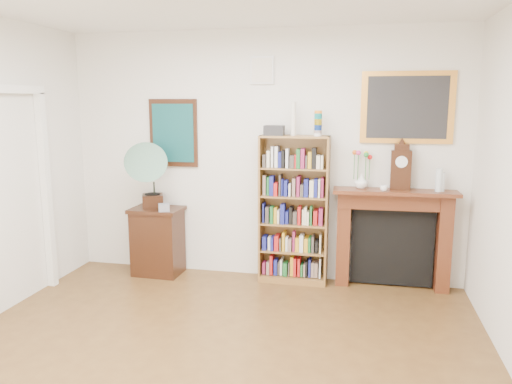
{
  "coord_description": "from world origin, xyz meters",
  "views": [
    {
      "loc": [
        1.1,
        -3.02,
        2.02
      ],
      "look_at": [
        0.12,
        1.6,
        1.15
      ],
      "focal_mm": 35.0,
      "sensor_mm": 36.0,
      "label": 1
    }
  ],
  "objects_px": {
    "gramophone": "(147,171)",
    "cd_stack": "(164,207)",
    "bottle_left": "(439,180)",
    "mantel_clock": "(401,168)",
    "flower_vase": "(361,181)",
    "bookshelf": "(294,202)",
    "bottle_right": "(442,182)",
    "fireplace": "(393,230)",
    "teacup": "(384,188)",
    "side_cabinet": "(158,241)"
  },
  "relations": [
    {
      "from": "gramophone",
      "to": "cd_stack",
      "type": "distance_m",
      "value": 0.46
    },
    {
      "from": "gramophone",
      "to": "bottle_left",
      "type": "height_order",
      "value": "gramophone"
    },
    {
      "from": "cd_stack",
      "to": "mantel_clock",
      "type": "height_order",
      "value": "mantel_clock"
    },
    {
      "from": "gramophone",
      "to": "flower_vase",
      "type": "bearing_deg",
      "value": -19.48
    },
    {
      "from": "flower_vase",
      "to": "bookshelf",
      "type": "bearing_deg",
      "value": -177.14
    },
    {
      "from": "gramophone",
      "to": "bottle_right",
      "type": "xyz_separation_m",
      "value": [
        3.21,
        0.17,
        -0.04
      ]
    },
    {
      "from": "gramophone",
      "to": "mantel_clock",
      "type": "distance_m",
      "value": 2.8
    },
    {
      "from": "flower_vase",
      "to": "bottle_left",
      "type": "height_order",
      "value": "bottle_left"
    },
    {
      "from": "gramophone",
      "to": "bottle_right",
      "type": "distance_m",
      "value": 3.21
    },
    {
      "from": "fireplace",
      "to": "teacup",
      "type": "height_order",
      "value": "teacup"
    },
    {
      "from": "mantel_clock",
      "to": "cd_stack",
      "type": "bearing_deg",
      "value": -173.3
    },
    {
      "from": "teacup",
      "to": "side_cabinet",
      "type": "bearing_deg",
      "value": 179.83
    },
    {
      "from": "bottle_left",
      "to": "bottle_right",
      "type": "xyz_separation_m",
      "value": [
        0.03,
        0.02,
        -0.02
      ]
    },
    {
      "from": "side_cabinet",
      "to": "bottle_left",
      "type": "bearing_deg",
      "value": 3.39
    },
    {
      "from": "teacup",
      "to": "bottle_left",
      "type": "relative_size",
      "value": 0.32
    },
    {
      "from": "side_cabinet",
      "to": "bottle_left",
      "type": "relative_size",
      "value": 3.31
    },
    {
      "from": "bottle_left",
      "to": "fireplace",
      "type": "bearing_deg",
      "value": 173.96
    },
    {
      "from": "fireplace",
      "to": "bottle_right",
      "type": "xyz_separation_m",
      "value": [
        0.46,
        -0.03,
        0.55
      ]
    },
    {
      "from": "gramophone",
      "to": "teacup",
      "type": "height_order",
      "value": "gramophone"
    },
    {
      "from": "bookshelf",
      "to": "fireplace",
      "type": "bearing_deg",
      "value": 3.64
    },
    {
      "from": "teacup",
      "to": "mantel_clock",
      "type": "bearing_deg",
      "value": 37.66
    },
    {
      "from": "side_cabinet",
      "to": "gramophone",
      "type": "distance_m",
      "value": 0.84
    },
    {
      "from": "gramophone",
      "to": "bottle_left",
      "type": "distance_m",
      "value": 3.18
    },
    {
      "from": "side_cabinet",
      "to": "mantel_clock",
      "type": "height_order",
      "value": "mantel_clock"
    },
    {
      "from": "cd_stack",
      "to": "flower_vase",
      "type": "xyz_separation_m",
      "value": [
        2.17,
        0.24,
        0.33
      ]
    },
    {
      "from": "bookshelf",
      "to": "cd_stack",
      "type": "xyz_separation_m",
      "value": [
        -1.45,
        -0.2,
        -0.09
      ]
    },
    {
      "from": "flower_vase",
      "to": "teacup",
      "type": "xyz_separation_m",
      "value": [
        0.23,
        -0.12,
        -0.05
      ]
    },
    {
      "from": "flower_vase",
      "to": "bottle_left",
      "type": "distance_m",
      "value": 0.79
    },
    {
      "from": "bookshelf",
      "to": "fireplace",
      "type": "relative_size",
      "value": 1.46
    },
    {
      "from": "fireplace",
      "to": "bottle_right",
      "type": "distance_m",
      "value": 0.72
    },
    {
      "from": "cd_stack",
      "to": "mantel_clock",
      "type": "bearing_deg",
      "value": 5.6
    },
    {
      "from": "bookshelf",
      "to": "bottle_right",
      "type": "relative_size",
      "value": 9.5
    },
    {
      "from": "cd_stack",
      "to": "fireplace",
      "type": "bearing_deg",
      "value": 5.96
    },
    {
      "from": "mantel_clock",
      "to": "teacup",
      "type": "xyz_separation_m",
      "value": [
        -0.17,
        -0.13,
        -0.2
      ]
    },
    {
      "from": "side_cabinet",
      "to": "bottle_right",
      "type": "distance_m",
      "value": 3.23
    },
    {
      "from": "fireplace",
      "to": "cd_stack",
      "type": "xyz_separation_m",
      "value": [
        -2.52,
        -0.26,
        0.2
      ]
    },
    {
      "from": "fireplace",
      "to": "bottle_right",
      "type": "bearing_deg",
      "value": -5.44
    },
    {
      "from": "bookshelf",
      "to": "cd_stack",
      "type": "height_order",
      "value": "bookshelf"
    },
    {
      "from": "cd_stack",
      "to": "bottle_left",
      "type": "height_order",
      "value": "bottle_left"
    },
    {
      "from": "bookshelf",
      "to": "flower_vase",
      "type": "distance_m",
      "value": 0.76
    },
    {
      "from": "flower_vase",
      "to": "bottle_left",
      "type": "xyz_separation_m",
      "value": [
        0.79,
        -0.02,
        0.04
      ]
    },
    {
      "from": "bookshelf",
      "to": "gramophone",
      "type": "bearing_deg",
      "value": -174.77
    },
    {
      "from": "bottle_left",
      "to": "mantel_clock",
      "type": "bearing_deg",
      "value": 174.9
    },
    {
      "from": "teacup",
      "to": "cd_stack",
      "type": "bearing_deg",
      "value": -177.13
    },
    {
      "from": "gramophone",
      "to": "flower_vase",
      "type": "height_order",
      "value": "gramophone"
    },
    {
      "from": "gramophone",
      "to": "bottle_left",
      "type": "bearing_deg",
      "value": -20.91
    },
    {
      "from": "bookshelf",
      "to": "bottle_right",
      "type": "height_order",
      "value": "bookshelf"
    },
    {
      "from": "fireplace",
      "to": "side_cabinet",
      "type": "bearing_deg",
      "value": -178.91
    },
    {
      "from": "mantel_clock",
      "to": "bottle_left",
      "type": "xyz_separation_m",
      "value": [
        0.38,
        -0.03,
        -0.11
      ]
    },
    {
      "from": "cd_stack",
      "to": "bottle_right",
      "type": "distance_m",
      "value": 3.02
    }
  ]
}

